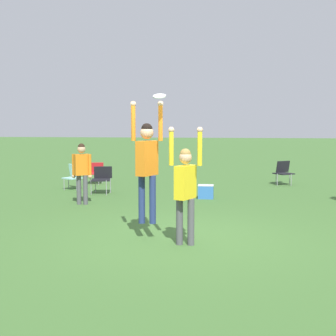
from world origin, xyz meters
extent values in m
plane|color=#3D662D|center=(0.00, 0.00, 0.00)|extent=(120.00, 120.00, 0.00)
cylinder|color=navy|center=(-0.63, -0.14, 0.73)|extent=(0.12, 0.12, 0.88)
cylinder|color=navy|center=(-0.42, -0.14, 0.73)|extent=(0.12, 0.12, 0.88)
cube|color=orange|center=(-0.52, -0.14, 1.49)|extent=(0.37, 0.49, 0.63)
sphere|color=tan|center=(-0.52, -0.14, 1.95)|extent=(0.24, 0.24, 0.24)
sphere|color=black|center=(-0.52, -0.14, 2.02)|extent=(0.20, 0.20, 0.20)
cylinder|color=orange|center=(-0.77, -0.14, 2.13)|extent=(0.08, 0.08, 0.66)
sphere|color=tan|center=(-0.77, -0.14, 2.46)|extent=(0.10, 0.10, 0.10)
cylinder|color=orange|center=(-0.28, -0.14, 2.13)|extent=(0.08, 0.08, 0.66)
sphere|color=tan|center=(-0.28, -0.14, 2.46)|extent=(0.10, 0.10, 0.10)
cylinder|color=#4C4C51|center=(0.11, -0.47, 0.41)|extent=(0.12, 0.12, 0.81)
cylinder|color=#4C4C51|center=(0.31, -0.47, 0.41)|extent=(0.12, 0.12, 0.81)
cube|color=yellow|center=(0.21, -0.47, 1.10)|extent=(0.36, 0.49, 0.58)
sphere|color=tan|center=(0.21, -0.47, 1.53)|extent=(0.22, 0.22, 0.22)
sphere|color=olive|center=(0.21, -0.47, 1.59)|extent=(0.19, 0.19, 0.19)
cylinder|color=yellow|center=(-0.04, -0.47, 1.70)|extent=(0.08, 0.08, 0.61)
sphere|color=tan|center=(-0.04, -0.47, 2.00)|extent=(0.10, 0.10, 0.10)
cylinder|color=yellow|center=(0.45, -0.47, 1.70)|extent=(0.08, 0.08, 0.61)
sphere|color=tan|center=(0.45, -0.47, 2.00)|extent=(0.10, 0.10, 0.10)
cylinder|color=white|center=(-0.25, -0.40, 2.58)|extent=(0.23, 0.22, 0.10)
cylinder|color=gray|center=(-3.12, 4.83, 0.22)|extent=(0.02, 0.02, 0.44)
cylinder|color=gray|center=(-2.65, 4.83, 0.22)|extent=(0.02, 0.02, 0.44)
cylinder|color=gray|center=(-3.12, 5.30, 0.22)|extent=(0.02, 0.02, 0.44)
cylinder|color=gray|center=(-2.65, 5.30, 0.22)|extent=(0.02, 0.02, 0.44)
cube|color=black|center=(-2.88, 5.06, 0.42)|extent=(0.65, 0.65, 0.04)
cube|color=black|center=(-2.88, 5.32, 0.63)|extent=(0.56, 0.22, 0.37)
cylinder|color=gray|center=(2.55, 7.67, 0.21)|extent=(0.02, 0.02, 0.41)
cylinder|color=gray|center=(3.01, 7.67, 0.21)|extent=(0.02, 0.02, 0.41)
cylinder|color=gray|center=(2.55, 8.13, 0.21)|extent=(0.02, 0.02, 0.41)
cylinder|color=gray|center=(3.01, 8.13, 0.21)|extent=(0.02, 0.02, 0.41)
cube|color=black|center=(2.78, 7.90, 0.39)|extent=(0.76, 0.76, 0.04)
cube|color=black|center=(2.78, 8.16, 0.61)|extent=(0.50, 0.40, 0.40)
cylinder|color=gray|center=(-4.25, 5.66, 0.19)|extent=(0.02, 0.02, 0.39)
cylinder|color=gray|center=(-3.84, 5.66, 0.19)|extent=(0.02, 0.02, 0.39)
cylinder|color=gray|center=(-4.25, 6.07, 0.19)|extent=(0.02, 0.02, 0.39)
cylinder|color=gray|center=(-3.84, 6.07, 0.19)|extent=(0.02, 0.02, 0.39)
cube|color=#8CC6C1|center=(-4.05, 5.86, 0.37)|extent=(0.66, 0.66, 0.04)
cube|color=#8CC6C1|center=(-4.05, 6.09, 0.59)|extent=(0.47, 0.34, 0.41)
cylinder|color=gray|center=(-3.98, 7.09, 0.19)|extent=(0.02, 0.02, 0.38)
cylinder|color=gray|center=(-3.54, 7.09, 0.19)|extent=(0.02, 0.02, 0.38)
cylinder|color=gray|center=(-3.98, 7.53, 0.19)|extent=(0.02, 0.02, 0.38)
cylinder|color=gray|center=(-3.54, 7.53, 0.19)|extent=(0.02, 0.02, 0.38)
cube|color=#B21E23|center=(-3.76, 7.31, 0.36)|extent=(0.64, 0.64, 0.04)
cube|color=#B21E23|center=(-3.76, 7.55, 0.56)|extent=(0.52, 0.23, 0.35)
cylinder|color=#4C4C51|center=(-2.95, 3.23, 0.39)|extent=(0.12, 0.12, 0.77)
cylinder|color=#4C4C51|center=(-2.77, 3.23, 0.39)|extent=(0.12, 0.12, 0.77)
cube|color=orange|center=(-2.86, 3.23, 1.05)|extent=(0.43, 0.40, 0.55)
sphere|color=tan|center=(-2.86, 3.23, 1.45)|extent=(0.21, 0.21, 0.21)
sphere|color=black|center=(-2.86, 3.23, 1.51)|extent=(0.18, 0.18, 0.18)
cylinder|color=orange|center=(-3.08, 3.23, 1.03)|extent=(0.08, 0.08, 0.58)
sphere|color=tan|center=(-3.08, 3.23, 0.74)|extent=(0.10, 0.10, 0.10)
cylinder|color=orange|center=(-2.64, 3.23, 1.03)|extent=(0.08, 0.08, 0.58)
sphere|color=tan|center=(-2.64, 3.23, 0.74)|extent=(0.10, 0.10, 0.10)
cube|color=#336BB7|center=(0.29, 4.62, 0.18)|extent=(0.43, 0.28, 0.37)
cube|color=silver|center=(0.29, 4.62, 0.38)|extent=(0.43, 0.29, 0.02)
camera|label=1|loc=(0.99, -8.44, 2.12)|focal=50.00mm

